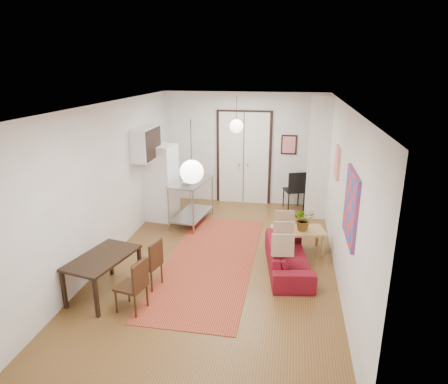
% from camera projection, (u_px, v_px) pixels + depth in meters
% --- Properties ---
extents(floor, '(7.00, 7.00, 0.00)m').
position_uv_depth(floor, '(221.00, 260.00, 7.55)').
color(floor, brown).
rests_on(floor, ground).
extents(ceiling, '(4.20, 7.00, 0.02)m').
position_uv_depth(ceiling, '(220.00, 104.00, 6.67)').
color(ceiling, white).
rests_on(ceiling, wall_back).
extents(wall_back, '(4.20, 0.02, 2.90)m').
position_uv_depth(wall_back, '(244.00, 149.00, 10.40)').
color(wall_back, white).
rests_on(wall_back, floor).
extents(wall_front, '(4.20, 0.02, 2.90)m').
position_uv_depth(wall_front, '(156.00, 292.00, 3.82)').
color(wall_front, white).
rests_on(wall_front, floor).
extents(wall_left, '(0.02, 7.00, 2.90)m').
position_uv_depth(wall_left, '(110.00, 182.00, 7.45)').
color(wall_left, white).
rests_on(wall_left, floor).
extents(wall_right, '(0.02, 7.00, 2.90)m').
position_uv_depth(wall_right, '(342.00, 193.00, 6.77)').
color(wall_right, white).
rests_on(wall_right, floor).
extents(double_doors, '(1.44, 0.06, 2.50)m').
position_uv_depth(double_doors, '(244.00, 159.00, 10.43)').
color(double_doors, white).
rests_on(double_doors, wall_back).
extents(stub_partition, '(0.50, 0.10, 2.90)m').
position_uv_depth(stub_partition, '(319.00, 160.00, 9.21)').
color(stub_partition, white).
rests_on(stub_partition, floor).
extents(wall_cabinet, '(0.35, 1.00, 0.70)m').
position_uv_depth(wall_cabinet, '(146.00, 143.00, 8.69)').
color(wall_cabinet, white).
rests_on(wall_cabinet, wall_left).
extents(painting_popart, '(0.05, 1.00, 1.00)m').
position_uv_depth(painting_popart, '(351.00, 206.00, 5.54)').
color(painting_popart, red).
rests_on(painting_popart, wall_right).
extents(painting_abstract, '(0.05, 0.50, 0.60)m').
position_uv_depth(painting_abstract, '(337.00, 162.00, 7.42)').
color(painting_abstract, beige).
rests_on(painting_abstract, wall_right).
extents(poster_back, '(0.40, 0.03, 0.50)m').
position_uv_depth(poster_back, '(289.00, 145.00, 10.14)').
color(poster_back, red).
rests_on(poster_back, wall_back).
extents(print_left, '(0.03, 0.44, 0.54)m').
position_uv_depth(print_left, '(147.00, 137.00, 9.17)').
color(print_left, brown).
rests_on(print_left, wall_left).
extents(pendant_back, '(0.30, 0.30, 0.80)m').
position_uv_depth(pendant_back, '(236.00, 126.00, 8.75)').
color(pendant_back, white).
rests_on(pendant_back, ceiling).
extents(pendant_front, '(0.30, 0.30, 0.80)m').
position_uv_depth(pendant_front, '(192.00, 172.00, 4.99)').
color(pendant_front, white).
rests_on(pendant_front, ceiling).
extents(kilim_rug, '(1.63, 4.27, 0.01)m').
position_uv_depth(kilim_rug, '(211.00, 261.00, 7.53)').
color(kilim_rug, '#A54229').
rests_on(kilim_rug, floor).
extents(sofa, '(0.94, 1.87, 0.52)m').
position_uv_depth(sofa, '(288.00, 256.00, 7.14)').
color(sofa, maroon).
rests_on(sofa, floor).
extents(coffee_table, '(1.12, 0.77, 0.45)m').
position_uv_depth(coffee_table, '(298.00, 232.00, 7.83)').
color(coffee_table, tan).
rests_on(coffee_table, floor).
extents(potted_plant, '(0.42, 0.46, 0.44)m').
position_uv_depth(potted_plant, '(304.00, 219.00, 7.73)').
color(potted_plant, '#2F5D2A').
rests_on(potted_plant, coffee_table).
extents(kitchen_counter, '(0.85, 1.41, 1.02)m').
position_uv_depth(kitchen_counter, '(191.00, 195.00, 9.20)').
color(kitchen_counter, '#A5A7A9').
rests_on(kitchen_counter, floor).
extents(bowl, '(0.30, 0.30, 0.06)m').
position_uv_depth(bowl, '(188.00, 183.00, 8.80)').
color(bowl, silver).
rests_on(bowl, kitchen_counter).
extents(soap_bottle, '(0.12, 0.12, 0.21)m').
position_uv_depth(soap_bottle, '(191.00, 173.00, 9.30)').
color(soap_bottle, teal).
rests_on(soap_bottle, kitchen_counter).
extents(fridge, '(0.71, 0.71, 1.79)m').
position_uv_depth(fridge, '(162.00, 183.00, 9.37)').
color(fridge, white).
rests_on(fridge, floor).
extents(dining_table, '(0.93, 1.32, 0.66)m').
position_uv_depth(dining_table, '(103.00, 261.00, 6.27)').
color(dining_table, black).
rests_on(dining_table, floor).
extents(dining_chair_near, '(0.47, 0.59, 0.82)m').
position_uv_depth(dining_chair_near, '(149.00, 258.00, 6.62)').
color(dining_chair_near, '#3D2413').
rests_on(dining_chair_near, floor).
extents(dining_chair_far, '(0.47, 0.59, 0.82)m').
position_uv_depth(dining_chair_far, '(133.00, 279.00, 5.96)').
color(dining_chair_far, '#3D2413').
rests_on(dining_chair_far, floor).
extents(black_side_chair, '(0.59, 0.60, 1.01)m').
position_uv_depth(black_side_chair, '(294.00, 185.00, 10.21)').
color(black_side_chair, black).
rests_on(black_side_chair, floor).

